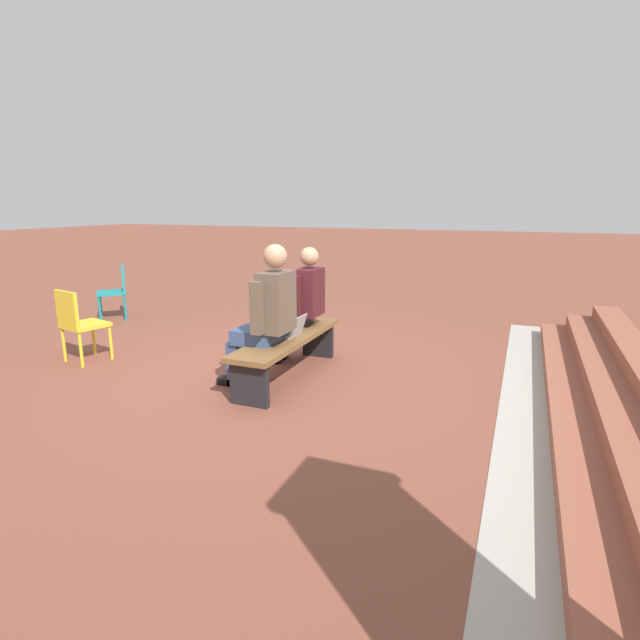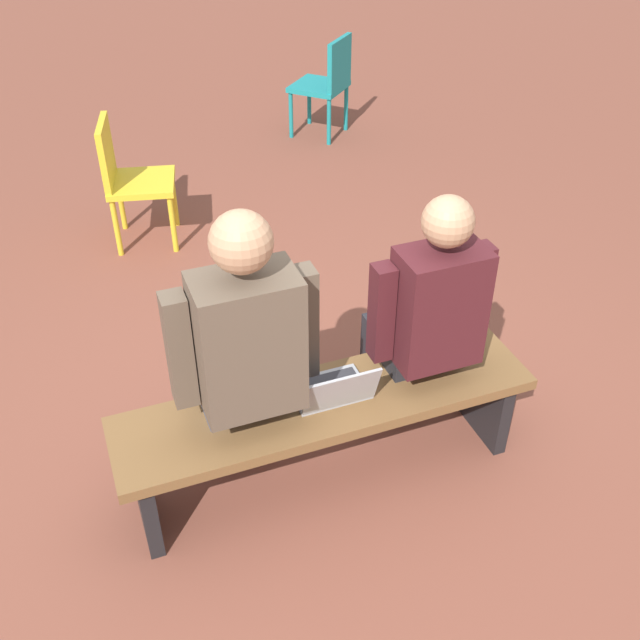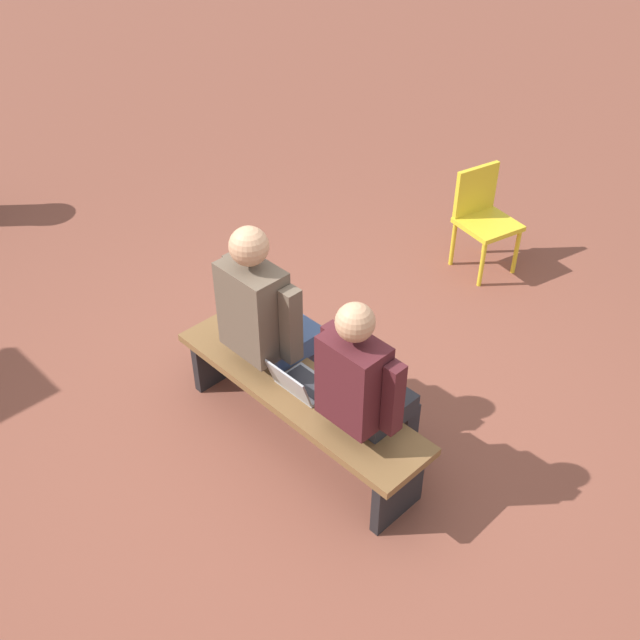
{
  "view_description": "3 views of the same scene",
  "coord_description": "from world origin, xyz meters",
  "px_view_note": "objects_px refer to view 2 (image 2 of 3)",
  "views": [
    {
      "loc": [
        4.41,
        2.35,
        1.78
      ],
      "look_at": [
        0.18,
        0.61,
        0.7
      ],
      "focal_mm": 28.0,
      "sensor_mm": 36.0,
      "label": 1
    },
    {
      "loc": [
        0.82,
        2.35,
        2.57
      ],
      "look_at": [
        0.02,
        0.25,
        0.93
      ],
      "focal_mm": 42.0,
      "sensor_mm": 36.0,
      "label": 2
    },
    {
      "loc": [
        -2.45,
        2.35,
        3.47
      ],
      "look_at": [
        -0.02,
        -0.03,
        0.83
      ],
      "focal_mm": 42.0,
      "sensor_mm": 36.0,
      "label": 3
    }
  ],
  "objects_px": {
    "person_student": "(424,317)",
    "laptop": "(333,390)",
    "plastic_chair_near_bench_right": "(128,175)",
    "plastic_chair_far_right": "(327,81)",
    "person_adult": "(242,351)",
    "bench": "(326,415)"
  },
  "relations": [
    {
      "from": "plastic_chair_far_right",
      "to": "person_student",
      "type": "bearing_deg",
      "value": 74.87
    },
    {
      "from": "laptop",
      "to": "plastic_chair_near_bench_right",
      "type": "distance_m",
      "value": 2.47
    },
    {
      "from": "person_adult",
      "to": "plastic_chair_far_right",
      "type": "bearing_deg",
      "value": -116.24
    },
    {
      "from": "bench",
      "to": "laptop",
      "type": "bearing_deg",
      "value": 156.51
    },
    {
      "from": "laptop",
      "to": "plastic_chair_near_bench_right",
      "type": "height_order",
      "value": "plastic_chair_near_bench_right"
    },
    {
      "from": "person_student",
      "to": "laptop",
      "type": "xyz_separation_m",
      "value": [
        0.44,
        0.08,
        -0.21
      ]
    },
    {
      "from": "person_student",
      "to": "person_adult",
      "type": "distance_m",
      "value": 0.8
    },
    {
      "from": "person_student",
      "to": "plastic_chair_far_right",
      "type": "height_order",
      "value": "person_student"
    },
    {
      "from": "person_student",
      "to": "laptop",
      "type": "relative_size",
      "value": 4.13
    },
    {
      "from": "person_student",
      "to": "laptop",
      "type": "distance_m",
      "value": 0.5
    },
    {
      "from": "person_adult",
      "to": "plastic_chair_far_right",
      "type": "relative_size",
      "value": 1.68
    },
    {
      "from": "person_student",
      "to": "plastic_chair_near_bench_right",
      "type": "height_order",
      "value": "person_student"
    },
    {
      "from": "person_adult",
      "to": "plastic_chair_far_right",
      "type": "height_order",
      "value": "person_adult"
    },
    {
      "from": "plastic_chair_near_bench_right",
      "to": "plastic_chair_far_right",
      "type": "relative_size",
      "value": 1.0
    },
    {
      "from": "plastic_chair_far_right",
      "to": "person_adult",
      "type": "bearing_deg",
      "value": 63.76
    },
    {
      "from": "laptop",
      "to": "person_adult",
      "type": "bearing_deg",
      "value": -13.2
    },
    {
      "from": "bench",
      "to": "plastic_chair_far_right",
      "type": "distance_m",
      "value": 3.95
    },
    {
      "from": "laptop",
      "to": "bench",
      "type": "bearing_deg",
      "value": -23.49
    },
    {
      "from": "bench",
      "to": "plastic_chair_far_right",
      "type": "height_order",
      "value": "plastic_chair_far_right"
    },
    {
      "from": "person_student",
      "to": "plastic_chair_far_right",
      "type": "distance_m",
      "value": 3.74
    },
    {
      "from": "person_student",
      "to": "plastic_chair_near_bench_right",
      "type": "xyz_separation_m",
      "value": [
        0.9,
        -2.35,
        -0.23
      ]
    },
    {
      "from": "bench",
      "to": "person_student",
      "type": "relative_size",
      "value": 1.36
    }
  ]
}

